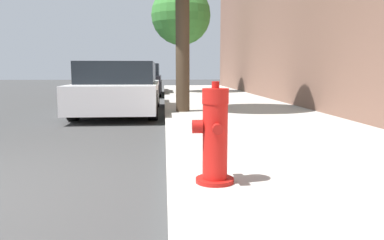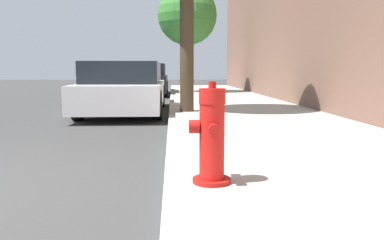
% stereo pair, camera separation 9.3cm
% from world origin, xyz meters
% --- Properties ---
extents(sidewalk_slab, '(3.44, 40.00, 0.14)m').
position_xyz_m(sidewalk_slab, '(3.64, 0.00, 0.07)').
color(sidewalk_slab, '#A8A59E').
rests_on(sidewalk_slab, ground_plane).
extents(fire_hydrant, '(0.35, 0.35, 0.84)m').
position_xyz_m(fire_hydrant, '(2.31, -0.04, 0.53)').
color(fire_hydrant, '#A91511').
rests_on(fire_hydrant, sidewalk_slab).
extents(parked_car_near, '(1.89, 4.57, 1.27)m').
position_xyz_m(parked_car_near, '(0.82, 6.39, 0.62)').
color(parked_car_near, silver).
rests_on(parked_car_near, ground_plane).
extents(parked_car_mid, '(1.76, 4.50, 1.34)m').
position_xyz_m(parked_car_mid, '(0.91, 13.37, 0.65)').
color(parked_car_mid, black).
rests_on(parked_car_mid, ground_plane).
extents(street_tree_far, '(2.50, 2.50, 4.47)m').
position_xyz_m(street_tree_far, '(2.65, 13.10, 3.34)').
color(street_tree_far, '#423323').
rests_on(street_tree_far, sidewalk_slab).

